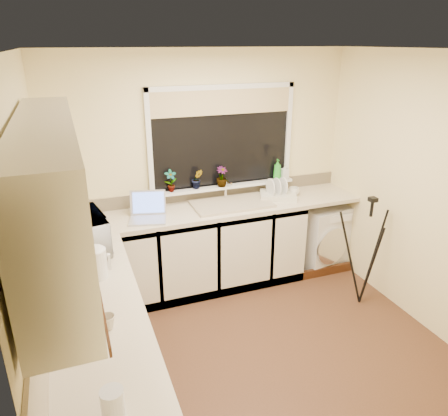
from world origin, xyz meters
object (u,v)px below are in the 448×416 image
washing_machine (319,235)px  laptop (148,212)px  dish_rack (278,195)px  soap_bottle_clear (285,171)px  plant_b (197,179)px  plant_c (222,177)px  glass_jug (113,405)px  plant_a (171,181)px  tripod (366,252)px  microwave (81,234)px  cup_back (294,191)px  soap_bottle_green (277,169)px  cup_left (108,322)px  kettle (96,264)px  steel_jar (97,337)px

washing_machine → laptop: 2.09m
dish_rack → soap_bottle_clear: size_ratio=2.24×
plant_b → plant_c: (0.27, -0.02, 0.00)m
glass_jug → plant_a: (0.91, 2.55, 0.19)m
tripod → microwave: size_ratio=2.09×
cup_back → tripod: bearing=-70.7°
microwave → soap_bottle_green: bearing=-81.0°
cup_back → cup_left: 2.78m
kettle → soap_bottle_green: bearing=30.7°
soap_bottle_green → plant_a: bearing=-179.4°
washing_machine → cup_back: (-0.35, 0.04, 0.57)m
steel_jar → cup_left: 0.15m
kettle → dish_rack: size_ratio=0.56×
soap_bottle_clear → plant_a: bearing=179.4°
cup_back → steel_jar: bearing=-141.2°
washing_machine → cup_left: size_ratio=7.82×
dish_rack → plant_c: bearing=-173.0°
cup_left → soap_bottle_green: bearing=42.1°
dish_rack → cup_back: (0.20, 0.01, 0.02)m
laptop → soap_bottle_green: 1.57m
kettle → soap_bottle_green: (2.10, 1.25, 0.16)m
steel_jar → plant_b: 2.36m
tripod → steel_jar: (-2.60, -0.92, 0.39)m
microwave → plant_c: (1.49, 0.74, 0.11)m
steel_jar → kettle: bearing=85.3°
washing_machine → plant_b: plant_b is taller
glass_jug → microwave: (-0.03, 1.80, 0.07)m
laptop → cup_left: 1.71m
soap_bottle_clear → cup_back: (0.04, -0.16, -0.19)m
laptop → soap_bottle_green: bearing=24.8°
glass_jug → cup_back: bearing=46.5°
glass_jug → plant_a: size_ratio=0.67×
washing_machine → soap_bottle_clear: 0.88m
dish_rack → soap_bottle_clear: (0.16, 0.17, 0.21)m
dish_rack → soap_bottle_clear: soap_bottle_clear is taller
steel_jar → cup_back: 2.92m
tripod → plant_b: (-1.38, 1.09, 0.58)m
washing_machine → glass_jug: (-2.61, -2.34, 0.61)m
soap_bottle_clear → glass_jug: bearing=-131.1°
laptop → kettle: laptop is taller
soap_bottle_green → dish_rack: bearing=-112.6°
plant_c → cup_left: (-1.41, -1.86, -0.21)m
kettle → steel_jar: bearing=-94.7°
steel_jar → cup_left: steel_jar is taller
plant_a → plant_b: size_ratio=1.12×
washing_machine → plant_c: bearing=160.6°
washing_machine → cup_left: cup_left is taller
steel_jar → plant_a: plant_a is taller
laptop → dish_rack: laptop is taller
plant_a → plant_b: 0.28m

